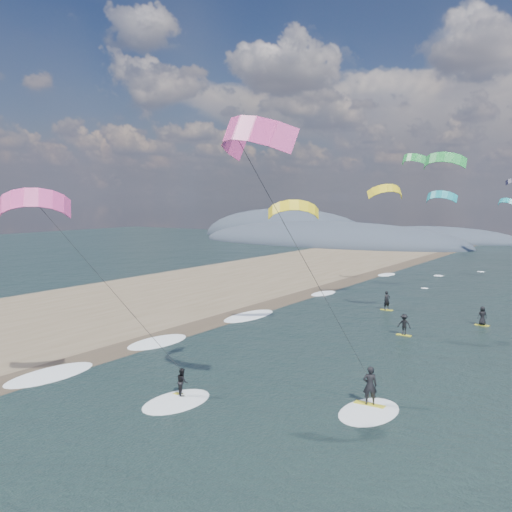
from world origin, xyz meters
The scene contains 8 objects.
ground centered at (0.00, 0.00, 0.00)m, with size 260.00×260.00×0.00m, color black.
wet_sand_strip centered at (-12.00, 10.00, 0.00)m, with size 3.00×240.00×0.00m, color #382D23.
coastal_hills centered at (-44.84, 107.86, 0.00)m, with size 80.00×41.00×15.00m.
kitesurfer_near_a centered at (2.77, 6.50, 10.87)m, with size 8.14×9.35×14.21m.
kitesurfer_near_b centered at (-4.83, 3.39, 6.77)m, with size 6.69×8.95×11.50m.
far_kitesurfers centered at (2.80, 30.36, 0.82)m, with size 9.75×9.18×1.76m.
bg_kite_field centered at (-0.15, 49.92, 11.53)m, with size 13.58×72.49×6.10m.
shoreline_surf centered at (-10.80, 14.75, 0.00)m, with size 2.40×79.40×0.11m.
Camera 1 is at (16.28, -14.35, 10.25)m, focal length 40.00 mm.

